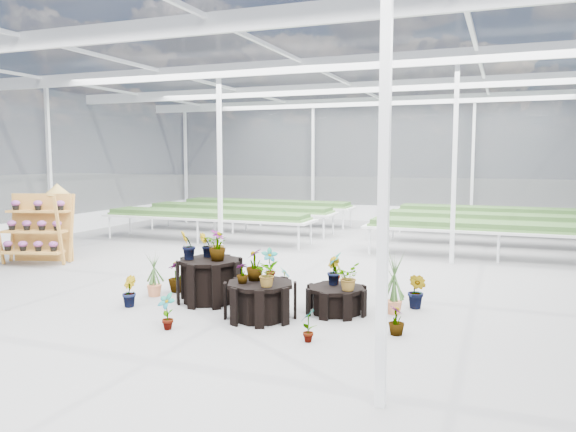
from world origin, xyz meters
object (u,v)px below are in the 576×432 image
(plinth_mid, at_px, (260,300))
(plinth_tall, at_px, (210,281))
(plinth_low, at_px, (336,300))
(bird_table, at_px, (58,221))
(shelf_rack, at_px, (35,229))

(plinth_mid, bearing_deg, plinth_tall, 153.43)
(plinth_mid, bearing_deg, plinth_low, 34.99)
(plinth_low, bearing_deg, bird_table, 164.19)
(plinth_mid, xyz_separation_m, shelf_rack, (-6.61, 2.19, 0.52))
(plinth_tall, relative_size, bird_table, 0.59)
(plinth_tall, distance_m, plinth_mid, 1.34)
(plinth_tall, distance_m, bird_table, 5.81)
(plinth_tall, height_order, plinth_mid, plinth_tall)
(shelf_rack, bearing_deg, bird_table, 65.73)
(shelf_rack, relative_size, bird_table, 0.87)
(plinth_mid, height_order, plinth_low, plinth_mid)
(shelf_rack, bearing_deg, plinth_mid, -35.69)
(plinth_low, distance_m, shelf_rack, 7.78)
(plinth_tall, xyz_separation_m, plinth_mid, (1.20, -0.60, -0.09))
(plinth_low, bearing_deg, shelf_rack, 168.90)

